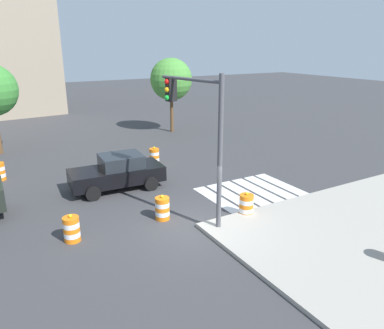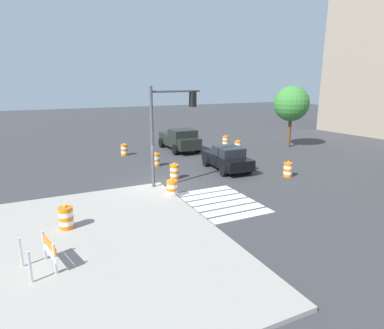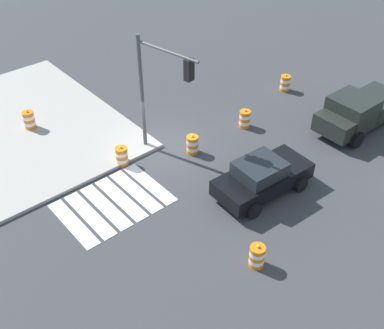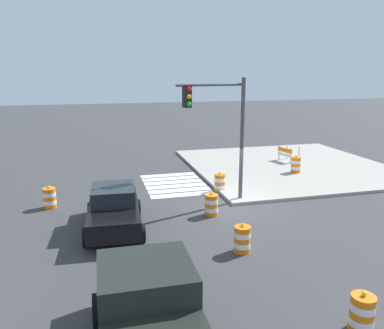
{
  "view_description": "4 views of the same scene",
  "coord_description": "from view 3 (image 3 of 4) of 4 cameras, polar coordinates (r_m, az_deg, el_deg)",
  "views": [
    {
      "loc": [
        -6.39,
        -10.85,
        6.54
      ],
      "look_at": [
        1.12,
        2.25,
        1.66
      ],
      "focal_mm": 34.86,
      "sensor_mm": 36.0,
      "label": 1
    },
    {
      "loc": [
        17.19,
        -6.13,
        5.88
      ],
      "look_at": [
        1.04,
        1.58,
        1.29
      ],
      "focal_mm": 30.45,
      "sensor_mm": 36.0,
      "label": 2
    },
    {
      "loc": [
        10.95,
        15.02,
        13.38
      ],
      "look_at": [
        0.56,
        2.81,
        0.88
      ],
      "focal_mm": 44.51,
      "sensor_mm": 36.0,
      "label": 3
    },
    {
      "loc": [
        -15.14,
        5.82,
        5.87
      ],
      "look_at": [
        1.66,
        1.45,
        1.63
      ],
      "focal_mm": 35.5,
      "sensor_mm": 36.0,
      "label": 4
    }
  ],
  "objects": [
    {
      "name": "crosswalk_stripes",
      "position": [
        20.05,
        -9.42,
        -4.53
      ],
      "size": [
        4.35,
        3.2,
        0.02
      ],
      "color": "silver",
      "rests_on": "ground"
    },
    {
      "name": "sports_car",
      "position": [
        20.01,
        8.41,
        -1.47
      ],
      "size": [
        4.4,
        2.33,
        1.63
      ],
      "color": "black",
      "rests_on": "ground"
    },
    {
      "name": "traffic_barrel_lane_center",
      "position": [
        27.86,
        11.1,
        9.55
      ],
      "size": [
        0.56,
        0.56,
        1.02
      ],
      "color": "orange",
      "rests_on": "ground"
    },
    {
      "name": "ground_plane",
      "position": [
        22.91,
        -3.48,
        2.11
      ],
      "size": [
        120.0,
        120.0,
        0.0
      ],
      "primitive_type": "plane",
      "color": "#38383A"
    },
    {
      "name": "traffic_barrel_opposite_curb",
      "position": [
        24.25,
        6.35,
        5.46
      ],
      "size": [
        0.56,
        0.56,
        1.02
      ],
      "color": "orange",
      "rests_on": "ground"
    },
    {
      "name": "traffic_barrel_far_curb",
      "position": [
        17.32,
        7.79,
        -10.82
      ],
      "size": [
        0.56,
        0.56,
        1.02
      ],
      "color": "orange",
      "rests_on": "ground"
    },
    {
      "name": "traffic_light_pole",
      "position": [
        20.3,
        -3.84,
        10.03
      ],
      "size": [
        0.88,
        3.24,
        5.5
      ],
      "color": "#4C4C51",
      "rests_on": "sidewalk_corner"
    },
    {
      "name": "traffic_barrel_on_sidewalk",
      "position": [
        25.1,
        -18.94,
        5.1
      ],
      "size": [
        0.56,
        0.56,
        1.02
      ],
      "color": "orange",
      "rests_on": "sidewalk_corner"
    },
    {
      "name": "pickup_truck",
      "position": [
        25.11,
        19.25,
        6.03
      ],
      "size": [
        5.18,
        2.4,
        1.92
      ],
      "color": "black",
      "rests_on": "ground"
    },
    {
      "name": "traffic_barrel_crosswalk_end",
      "position": [
        22.25,
        0.05,
        2.4
      ],
      "size": [
        0.56,
        0.56,
        1.02
      ],
      "color": "orange",
      "rests_on": "ground"
    },
    {
      "name": "traffic_barrel_near_corner",
      "position": [
        21.76,
        -8.41,
        1.01
      ],
      "size": [
        0.56,
        0.56,
        1.02
      ],
      "color": "orange",
      "rests_on": "ground"
    }
  ]
}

